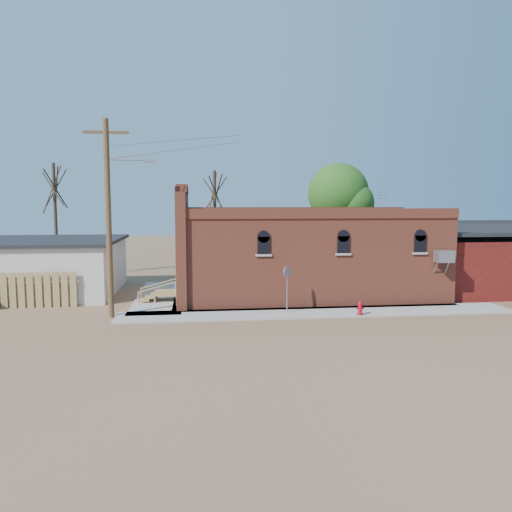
{
  "coord_description": "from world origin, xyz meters",
  "views": [
    {
      "loc": [
        -4.18,
        -22.06,
        5.27
      ],
      "look_at": [
        -1.06,
        4.62,
        2.4
      ],
      "focal_mm": 35.0,
      "sensor_mm": 36.0,
      "label": 1
    }
  ],
  "objects": [
    {
      "name": "tree_leafy",
      "position": [
        6.0,
        13.5,
        5.93
      ],
      "size": [
        4.4,
        4.4,
        8.15
      ],
      "color": "#453627",
      "rests_on": "ground"
    },
    {
      "name": "sidewalk_west",
      "position": [
        -6.3,
        6.0,
        0.04
      ],
      "size": [
        2.6,
        10.0,
        0.08
      ],
      "primitive_type": "cube",
      "color": "#9E9991",
      "rests_on": "ground"
    },
    {
      "name": "fire_hydrant",
      "position": [
        3.27,
        -0.0,
        0.4
      ],
      "size": [
        0.37,
        0.35,
        0.65
      ],
      "rotation": [
        0.0,
        0.0,
        -0.18
      ],
      "color": "#B10A1B",
      "rests_on": "sidewalk_south"
    },
    {
      "name": "red_shed",
      "position": [
        11.5,
        5.5,
        2.27
      ],
      "size": [
        5.4,
        6.4,
        4.3
      ],
      "color": "#540E11",
      "rests_on": "ground"
    },
    {
      "name": "utility_pole",
      "position": [
        -8.14,
        1.2,
        4.77
      ],
      "size": [
        3.12,
        0.26,
        9.0
      ],
      "color": "#4C371E",
      "rests_on": "ground"
    },
    {
      "name": "brick_bar",
      "position": [
        1.64,
        5.49,
        2.34
      ],
      "size": [
        16.4,
        7.97,
        6.3
      ],
      "color": "#AA4B34",
      "rests_on": "ground"
    },
    {
      "name": "stop_sign",
      "position": [
        -0.01,
        0.9,
        1.82
      ],
      "size": [
        0.46,
        0.49,
        2.27
      ],
      "rotation": [
        0.0,
        0.0,
        0.38
      ],
      "color": "gray",
      "rests_on": "sidewalk_south"
    },
    {
      "name": "trash_barrel",
      "position": [
        -5.3,
        6.02,
        0.46
      ],
      "size": [
        0.5,
        0.5,
        0.76
      ],
      "primitive_type": "cylinder",
      "rotation": [
        0.0,
        0.0,
        0.02
      ],
      "color": "#1C478E",
      "rests_on": "sidewalk_west"
    },
    {
      "name": "ground",
      "position": [
        0.0,
        0.0,
        0.0
      ],
      "size": [
        120.0,
        120.0,
        0.0
      ],
      "primitive_type": "plane",
      "color": "brown",
      "rests_on": "ground"
    },
    {
      "name": "wood_fence",
      "position": [
        -12.8,
        3.8,
        0.9
      ],
      "size": [
        5.2,
        0.1,
        1.8
      ],
      "primitive_type": null,
      "color": "olive",
      "rests_on": "ground"
    },
    {
      "name": "tree_bare_far",
      "position": [
        -14.0,
        14.0,
        6.36
      ],
      "size": [
        2.8,
        2.8,
        8.16
      ],
      "color": "#453627",
      "rests_on": "ground"
    },
    {
      "name": "sidewalk_south",
      "position": [
        1.5,
        0.9,
        0.04
      ],
      "size": [
        19.0,
        2.2,
        0.08
      ],
      "primitive_type": "cube",
      "color": "#9E9991",
      "rests_on": "ground"
    },
    {
      "name": "tree_bare_near",
      "position": [
        -3.0,
        13.0,
        5.96
      ],
      "size": [
        2.8,
        2.8,
        7.65
      ],
      "color": "#453627",
      "rests_on": "ground"
    }
  ]
}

